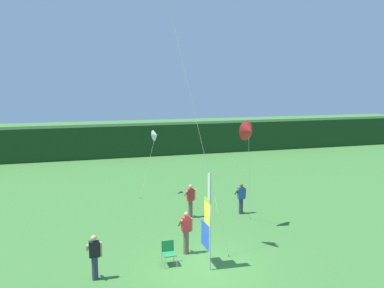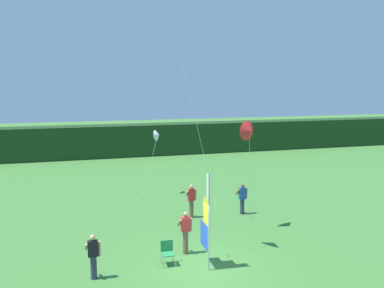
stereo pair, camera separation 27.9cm
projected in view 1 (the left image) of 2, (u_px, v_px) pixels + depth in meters
name	position (u px, v px, depth m)	size (l,w,h in m)	color
ground_plane	(204.00, 266.00, 15.26)	(120.00, 120.00, 0.00)	#3D7533
distant_treeline	(124.00, 140.00, 37.90)	(80.00, 2.40, 2.94)	#193819
banner_flag	(207.00, 222.00, 14.92)	(0.06, 1.03, 3.69)	#B7B7BC
person_near_banner	(186.00, 231.00, 16.20)	(0.55, 0.48, 1.76)	brown
person_mid_field	(241.00, 198.00, 21.18)	(0.55, 0.48, 1.65)	#2D334C
person_far_left	(94.00, 256.00, 14.08)	(0.55, 0.48, 1.63)	#2D334C
person_far_right	(190.00, 200.00, 20.57)	(0.55, 0.48, 1.74)	brown
folding_chair	(169.00, 251.00, 15.35)	(0.51, 0.51, 0.89)	#BCBCC1
kite_red_delta_0	(249.00, 131.00, 18.49)	(1.23, 1.53, 5.13)	brown
kite_white_delta_2	(155.00, 136.00, 24.45)	(1.46, 1.05, 4.04)	brown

